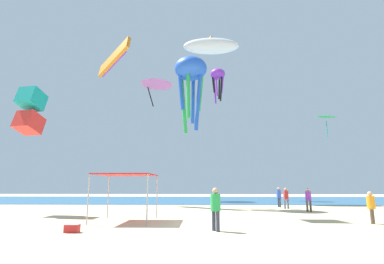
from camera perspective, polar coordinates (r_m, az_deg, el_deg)
name	(u,v)px	position (r m, az deg, el deg)	size (l,w,h in m)	color
ground	(206,225)	(15.66, 2.70, -17.50)	(110.00, 110.00, 0.10)	#D1BA8C
ocean_strip	(204,200)	(42.04, 2.25, -12.95)	(110.00, 23.06, 0.03)	#28608C
canopy_tent	(127,176)	(16.96, -12.53, -8.40)	(3.04, 3.25, 2.53)	#B2B2B7
person_near_tent	(308,198)	(24.29, 21.58, -11.72)	(0.45, 0.42, 1.76)	brown
person_leftmost	(216,205)	(13.09, 4.58, -13.97)	(0.43, 0.44, 1.81)	#33384C
person_central	(371,205)	(18.05, 31.34, -11.91)	(0.38, 0.38, 1.62)	brown
person_rightmost	(279,195)	(28.53, 16.46, -11.69)	(0.42, 0.47, 1.78)	#33384C
person_far_shore	(286,196)	(26.46, 17.73, -11.79)	(0.45, 0.41, 1.74)	slate
cooler_box	(72,228)	(13.72, -22.19, -16.83)	(0.57, 0.37, 0.35)	red
kite_octopus_blue	(191,72)	(29.52, -0.25, 11.45)	(4.03, 4.03, 7.50)	blue
kite_diamond_green	(326,118)	(36.71, 24.51, 2.52)	(2.33, 2.33, 2.43)	green
kite_inflatable_white	(211,46)	(40.64, 3.73, 16.27)	(7.38, 2.65, 2.92)	white
kite_box_teal	(30,111)	(25.06, -28.81, 3.58)	(1.81, 2.07, 3.52)	teal
kite_delta_pink	(157,82)	(44.25, -6.82, 9.61)	(6.58, 6.57, 3.78)	pink
kite_parafoil_orange	(114,58)	(36.05, -14.83, 13.69)	(4.51, 4.63, 3.70)	orange
kite_octopus_purple	(218,76)	(45.69, 5.00, 10.80)	(2.60, 2.60, 5.29)	purple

